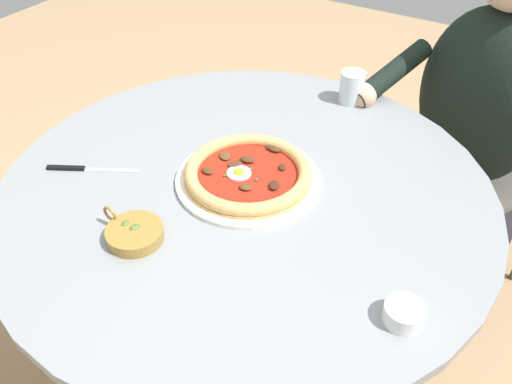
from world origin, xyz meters
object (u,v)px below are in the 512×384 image
Objects in this scene: water_glass at (352,89)px; cafe_chair_diner at (496,137)px; pizza_on_plate at (247,174)px; ramekin_capers at (404,313)px; diner_person at (461,157)px; olive_pan at (134,233)px; dining_table at (246,240)px; steak_knife at (79,169)px.

cafe_chair_diner reaches higher than water_glass.
cafe_chair_diner reaches higher than pizza_on_plate.
diner_person reaches higher than ramekin_capers.
cafe_chair_diner reaches higher than olive_pan.
pizza_on_plate is 0.91m from cafe_chair_diner.
dining_table is 3.41× the size of pizza_on_plate.
dining_table is 0.19m from pizza_on_plate.
water_glass is at bearing -7.22° from pizza_on_plate.
pizza_on_plate is 0.28× the size of diner_person.
ramekin_capers is 0.49× the size of olive_pan.
ramekin_capers is at bearing 179.82° from cafe_chair_diner.
pizza_on_plate is at bearing -18.60° from olive_pan.
dining_table is 0.90m from cafe_chair_diner.
pizza_on_plate is at bearing 152.11° from cafe_chair_diner.
diner_person is (0.84, 0.07, -0.23)m from ramekin_capers.
pizza_on_plate is at bearing 152.14° from diner_person.
ramekin_capers is 0.08× the size of cafe_chair_diner.
steak_knife is at bearing 88.70° from ramekin_capers.
pizza_on_plate is 0.44m from water_glass.
dining_table is 0.33m from olive_pan.
steak_knife is (-0.60, 0.40, -0.03)m from water_glass.
cafe_chair_diner reaches higher than dining_table.
steak_knife is at bearing 139.99° from diner_person.
steak_knife is 0.21× the size of cafe_chair_diner.
olive_pan reaches higher than dining_table.
diner_person is 1.28× the size of cafe_chair_diner.
steak_knife is (-0.16, 0.34, -0.01)m from pizza_on_plate.
olive_pan is (-0.70, 0.14, -0.02)m from water_glass.
diner_person reaches higher than dining_table.
diner_person reaches higher than steak_knife.
diner_person reaches higher than pizza_on_plate.
diner_person is 0.15m from cafe_chair_diner.
cafe_chair_diner is (0.35, -0.36, -0.22)m from water_glass.
diner_person is at bearing -27.25° from dining_table.
water_glass reaches higher than pizza_on_plate.
water_glass is 0.55m from cafe_chair_diner.
pizza_on_plate is at bearing -64.48° from steak_knife.
pizza_on_plate is 2.33× the size of olive_pan.
olive_pan is at bearing 154.65° from diner_person.
steak_knife is at bearing 115.52° from pizza_on_plate.
diner_person is (0.82, -0.69, -0.22)m from steak_knife.
steak_knife is at bearing 141.40° from cafe_chair_diner.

